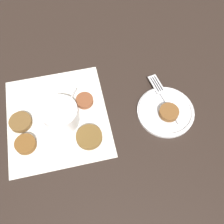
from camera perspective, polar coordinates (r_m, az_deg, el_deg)
ground_plane at (r=0.84m, az=-11.76°, el=-0.84°), size 4.00×4.00×0.00m
napkin at (r=0.84m, az=-11.63°, el=-1.09°), size 0.39×0.37×0.00m
sauce_bowl at (r=0.80m, az=-11.07°, el=-0.74°), size 0.12×0.11×0.13m
fritter_0 at (r=0.78m, az=-5.00°, el=-5.43°), size 0.08×0.08×0.02m
fritter_1 at (r=0.84m, az=-6.00°, el=2.48°), size 0.06×0.06×0.02m
fritter_2 at (r=0.81m, az=-18.30°, el=-6.66°), size 0.06×0.06×0.02m
fritter_3 at (r=0.85m, az=-19.29°, el=-2.08°), size 0.07×0.07×0.02m
serving_plate at (r=0.84m, az=11.60°, el=0.12°), size 0.18×0.18×0.02m
fritter_on_plate at (r=0.82m, az=12.28°, el=-0.06°), size 0.06×0.06×0.02m
fork at (r=0.86m, az=10.80°, el=4.03°), size 0.19×0.09×0.00m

